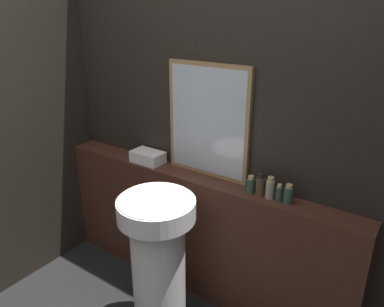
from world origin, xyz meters
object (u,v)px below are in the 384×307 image
at_px(mirror, 208,121).
at_px(pedestal_sink, 158,259).
at_px(shampoo_bottle, 251,185).
at_px(conditioner_bottle, 260,185).
at_px(lotion_bottle, 270,188).
at_px(hand_soap_bottle, 288,195).
at_px(towel_stack, 148,157).
at_px(body_wash_bottle, 279,193).

bearing_deg(mirror, pedestal_sink, -90.87).
distance_m(shampoo_bottle, conditioner_bottle, 0.06).
distance_m(lotion_bottle, hand_soap_bottle, 0.11).
height_order(shampoo_bottle, lotion_bottle, lotion_bottle).
height_order(towel_stack, lotion_bottle, lotion_bottle).
xyz_separation_m(body_wash_bottle, hand_soap_bottle, (0.06, 0.00, 0.01)).
bearing_deg(conditioner_bottle, towel_stack, 180.00).
bearing_deg(mirror, hand_soap_bottle, -6.97).
bearing_deg(towel_stack, mirror, 9.00).
height_order(towel_stack, conditioner_bottle, conditioner_bottle).
bearing_deg(hand_soap_bottle, mirror, 173.03).
height_order(towel_stack, hand_soap_bottle, hand_soap_bottle).
relative_size(pedestal_sink, conditioner_bottle, 6.88).
bearing_deg(lotion_bottle, body_wash_bottle, 0.00).
height_order(shampoo_bottle, hand_soap_bottle, hand_soap_bottle).
distance_m(lotion_bottle, body_wash_bottle, 0.06).
bearing_deg(pedestal_sink, towel_stack, 135.21).
xyz_separation_m(towel_stack, hand_soap_bottle, (1.06, 0.00, 0.01)).
relative_size(conditioner_bottle, lotion_bottle, 1.01).
distance_m(shampoo_bottle, hand_soap_bottle, 0.24).
xyz_separation_m(pedestal_sink, conditioner_bottle, (0.43, 0.45, 0.44)).
distance_m(pedestal_sink, hand_soap_bottle, 0.87).
bearing_deg(hand_soap_bottle, lotion_bottle, 180.00).
relative_size(pedestal_sink, body_wash_bottle, 8.99).
xyz_separation_m(pedestal_sink, shampoo_bottle, (0.37, 0.45, 0.42)).
height_order(conditioner_bottle, body_wash_bottle, conditioner_bottle).
distance_m(towel_stack, hand_soap_bottle, 1.06).
xyz_separation_m(pedestal_sink, mirror, (0.01, 0.52, 0.74)).
bearing_deg(body_wash_bottle, shampoo_bottle, -180.00).
distance_m(towel_stack, body_wash_bottle, 1.00).
xyz_separation_m(shampoo_bottle, lotion_bottle, (0.12, 0.00, 0.01)).
xyz_separation_m(conditioner_bottle, hand_soap_bottle, (0.17, 0.00, -0.01)).
distance_m(mirror, body_wash_bottle, 0.63).
bearing_deg(body_wash_bottle, towel_stack, 180.00).
xyz_separation_m(mirror, body_wash_bottle, (0.54, -0.07, -0.32)).
bearing_deg(towel_stack, pedestal_sink, -44.79).
xyz_separation_m(shampoo_bottle, body_wash_bottle, (0.18, 0.00, -0.00)).
bearing_deg(lotion_bottle, towel_stack, 180.00).
bearing_deg(pedestal_sink, body_wash_bottle, 39.32).
bearing_deg(shampoo_bottle, mirror, 168.54).
xyz_separation_m(lotion_bottle, hand_soap_bottle, (0.11, 0.00, -0.01)).
xyz_separation_m(mirror, conditioner_bottle, (0.42, -0.07, -0.31)).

